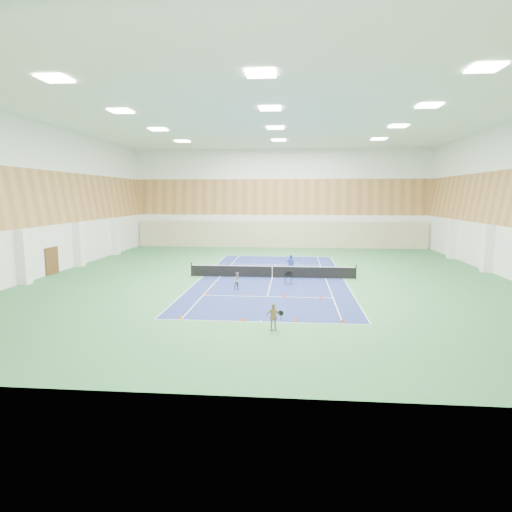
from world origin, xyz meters
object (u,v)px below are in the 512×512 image
Objects in this scene: child_court at (238,281)px; tennis_net at (272,271)px; child_apron at (273,317)px; ball_cart at (288,278)px; coach at (291,264)px.

tennis_net is at bearing 31.76° from child_court.
child_apron is at bearing -104.37° from child_court.
child_court is (-2.13, -4.41, 0.04)m from tennis_net.
child_apron reaches higher than ball_cart.
coach is (1.40, 1.56, 0.26)m from tennis_net.
tennis_net is 4.90m from child_court.
ball_cart is at bearing 77.54° from coach.
child_court is at bearing 48.54° from coach.
child_apron is 1.42× the size of ball_cart.
child_court is at bearing -137.95° from ball_cart.
child_court is at bearing -115.83° from tennis_net.
child_apron is 10.73m from ball_cart.
child_apron is (2.83, -8.69, 0.05)m from child_court.
tennis_net is 14.15× the size of ball_cart.
coach reaches higher than child_apron.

